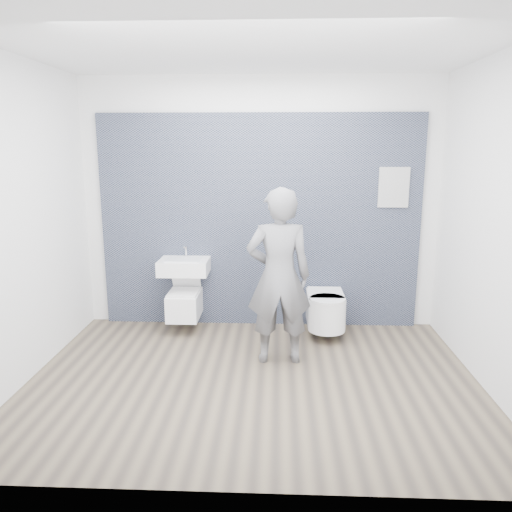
{
  "coord_description": "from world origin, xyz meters",
  "views": [
    {
      "loc": [
        0.21,
        -4.12,
        2.04
      ],
      "look_at": [
        0.0,
        0.6,
        1.0
      ],
      "focal_mm": 35.0,
      "sensor_mm": 36.0,
      "label": 1
    }
  ],
  "objects_px": {
    "toilet_square": "(185,303)",
    "toilet_rounded": "(326,310)",
    "visitor": "(279,277)",
    "washbasin": "(184,266)"
  },
  "relations": [
    {
      "from": "toilet_square",
      "to": "toilet_rounded",
      "type": "distance_m",
      "value": 1.58
    },
    {
      "from": "washbasin",
      "to": "visitor",
      "type": "distance_m",
      "value": 1.33
    },
    {
      "from": "toilet_rounded",
      "to": "visitor",
      "type": "bearing_deg",
      "value": -127.59
    },
    {
      "from": "washbasin",
      "to": "toilet_rounded",
      "type": "distance_m",
      "value": 1.64
    },
    {
      "from": "toilet_rounded",
      "to": "visitor",
      "type": "relative_size",
      "value": 0.4
    },
    {
      "from": "washbasin",
      "to": "toilet_square",
      "type": "xyz_separation_m",
      "value": [
        -0.0,
        -0.04,
        -0.41
      ]
    },
    {
      "from": "washbasin",
      "to": "toilet_rounded",
      "type": "height_order",
      "value": "washbasin"
    },
    {
      "from": "toilet_rounded",
      "to": "visitor",
      "type": "xyz_separation_m",
      "value": [
        -0.52,
        -0.68,
        0.55
      ]
    },
    {
      "from": "toilet_rounded",
      "to": "visitor",
      "type": "height_order",
      "value": "visitor"
    },
    {
      "from": "toilet_rounded",
      "to": "washbasin",
      "type": "bearing_deg",
      "value": 175.04
    }
  ]
}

